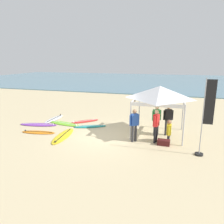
{
  "coord_description": "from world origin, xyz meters",
  "views": [
    {
      "loc": [
        3.64,
        -10.69,
        4.14
      ],
      "look_at": [
        -0.07,
        1.54,
        1.0
      ],
      "focal_mm": 34.55,
      "sensor_mm": 36.0,
      "label": 1
    }
  ],
  "objects": [
    {
      "name": "person_yellow",
      "position": [
        3.39,
        -0.01,
        0.66
      ],
      "size": [
        0.23,
        0.55,
        1.2
      ],
      "color": "#2D2D33",
      "rests_on": "ground"
    },
    {
      "name": "surfboard_purple",
      "position": [
        -4.77,
        0.66,
        0.04
      ],
      "size": [
        2.52,
        1.08,
        0.19
      ],
      "color": "purple",
      "rests_on": "ground"
    },
    {
      "name": "person_blue",
      "position": [
        1.68,
        -0.36,
        0.99
      ],
      "size": [
        0.44,
        0.4,
        1.71
      ],
      "color": "#2D2D33",
      "rests_on": "ground"
    },
    {
      "name": "surfboard_red",
      "position": [
        -2.23,
        2.23,
        0.04
      ],
      "size": [
        1.79,
        1.73,
        0.19
      ],
      "color": "red",
      "rests_on": "ground"
    },
    {
      "name": "sea",
      "position": [
        0.0,
        32.48,
        0.05
      ],
      "size": [
        80.0,
        36.0,
        0.1
      ],
      "primitive_type": "cube",
      "color": "#568499",
      "rests_on": "ground"
    },
    {
      "name": "person_black",
      "position": [
        3.28,
        1.14,
        0.99
      ],
      "size": [
        0.53,
        0.31,
        1.71
      ],
      "color": "#2D2D33",
      "rests_on": "ground"
    },
    {
      "name": "surfboard_yellow",
      "position": [
        -2.2,
        -0.73,
        0.04
      ],
      "size": [
        1.0,
        2.65,
        0.19
      ],
      "color": "yellow",
      "rests_on": "ground"
    },
    {
      "name": "surfboard_lime",
      "position": [
        -3.32,
        1.36,
        0.04
      ],
      "size": [
        2.46,
        1.07,
        0.19
      ],
      "color": "#7AD12D",
      "rests_on": "ground"
    },
    {
      "name": "person_green",
      "position": [
        2.67,
        0.9,
        0.99
      ],
      "size": [
        0.46,
        0.39,
        1.71
      ],
      "color": "#2D2D33",
      "rests_on": "ground"
    },
    {
      "name": "gear_bag_near_tent",
      "position": [
        3.19,
        -0.41,
        0.14
      ],
      "size": [
        0.61,
        0.34,
        0.28
      ],
      "primitive_type": "cube",
      "rotation": [
        0.0,
        0.0,
        3.11
      ],
      "color": "#4C1919",
      "rests_on": "ground"
    },
    {
      "name": "surfboard_white",
      "position": [
        -4.54,
        2.15,
        0.04
      ],
      "size": [
        0.64,
        2.26,
        0.19
      ],
      "color": "white",
      "rests_on": "ground"
    },
    {
      "name": "person_red",
      "position": [
        2.76,
        -0.16,
        0.99
      ],
      "size": [
        0.31,
        0.53,
        1.71
      ],
      "color": "black",
      "rests_on": "ground"
    },
    {
      "name": "ground_plane",
      "position": [
        0.0,
        0.0,
        0.0
      ],
      "size": [
        80.0,
        80.0,
        0.0
      ],
      "primitive_type": "plane",
      "color": "beige"
    },
    {
      "name": "banner_flag",
      "position": [
        4.88,
        -1.11,
        1.57
      ],
      "size": [
        0.6,
        0.36,
        3.4
      ],
      "color": "#99999E",
      "rests_on": "ground"
    },
    {
      "name": "surfboard_orange",
      "position": [
        -3.88,
        -0.63,
        0.04
      ],
      "size": [
        2.05,
        0.82,
        0.19
      ],
      "color": "orange",
      "rests_on": "ground"
    },
    {
      "name": "surfboard_teal",
      "position": [
        -1.45,
        1.28,
        0.04
      ],
      "size": [
        2.06,
        1.35,
        0.19
      ],
      "color": "#19847F",
      "rests_on": "ground"
    },
    {
      "name": "canopy_tent",
      "position": [
        2.76,
        1.07,
        2.38
      ],
      "size": [
        2.73,
        2.73,
        2.75
      ],
      "color": "#B7B7BC",
      "rests_on": "ground"
    }
  ]
}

